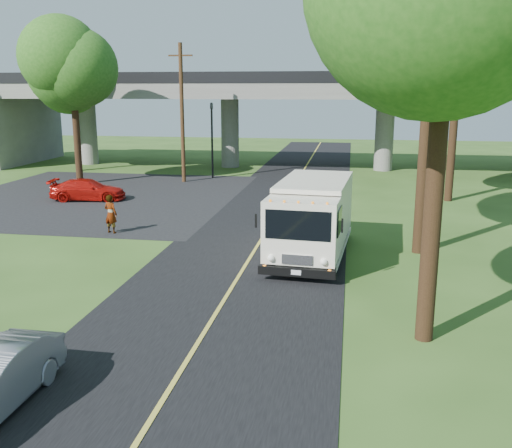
% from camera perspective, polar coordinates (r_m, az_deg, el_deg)
% --- Properties ---
extents(ground, '(120.00, 120.00, 0.00)m').
position_cam_1_polar(ground, '(14.54, -5.61, -11.48)').
color(ground, '#31511D').
rests_on(ground, ground).
extents(road, '(7.00, 90.00, 0.02)m').
position_cam_1_polar(road, '(23.79, 0.60, -1.47)').
color(road, black).
rests_on(road, ground).
extents(parking_lot, '(16.00, 18.00, 0.01)m').
position_cam_1_polar(parking_lot, '(34.53, -15.63, 2.68)').
color(parking_lot, black).
rests_on(parking_lot, ground).
extents(lane_line, '(0.12, 90.00, 0.01)m').
position_cam_1_polar(lane_line, '(23.78, 0.60, -1.43)').
color(lane_line, gold).
rests_on(lane_line, road).
extents(overpass, '(54.00, 10.00, 7.30)m').
position_cam_1_polar(overpass, '(44.89, 5.02, 11.32)').
color(overpass, slate).
rests_on(overpass, ground).
extents(traffic_signal, '(0.18, 0.22, 5.20)m').
position_cam_1_polar(traffic_signal, '(39.99, -4.43, 9.14)').
color(traffic_signal, black).
rests_on(traffic_signal, ground).
extents(utility_pole, '(1.60, 0.26, 9.00)m').
position_cam_1_polar(utility_pole, '(38.37, -7.41, 10.99)').
color(utility_pole, '#472D19').
rests_on(utility_pole, ground).
extents(tree_right_far, '(5.77, 5.67, 10.99)m').
position_cam_1_polar(tree_right_far, '(33.13, 20.13, 16.38)').
color(tree_right_far, '#382314').
rests_on(tree_right_far, ground).
extents(tree_left_lot, '(5.60, 5.50, 10.50)m').
position_cam_1_polar(tree_left_lot, '(38.70, -17.82, 15.40)').
color(tree_left_lot, '#382314').
rests_on(tree_left_lot, ground).
extents(tree_left_far, '(5.26, 5.16, 9.89)m').
position_cam_1_polar(tree_left_far, '(45.39, -17.74, 14.44)').
color(tree_left_far, '#382314').
rests_on(tree_left_far, ground).
extents(step_van, '(2.96, 6.86, 2.81)m').
position_cam_1_polar(step_van, '(21.14, 5.63, 0.81)').
color(step_van, silver).
rests_on(step_van, ground).
extents(red_sedan, '(4.36, 2.35, 1.20)m').
position_cam_1_polar(red_sedan, '(33.35, -16.46, 3.31)').
color(red_sedan, '#AF100A').
rests_on(red_sedan, ground).
extents(pedestrian, '(0.71, 0.57, 1.71)m').
position_cam_1_polar(pedestrian, '(25.31, -14.32, 0.97)').
color(pedestrian, gray).
rests_on(pedestrian, ground).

